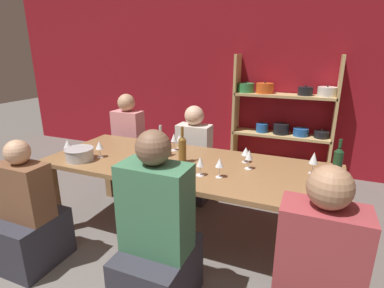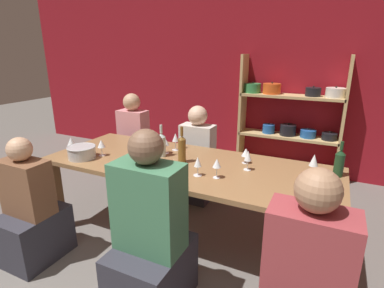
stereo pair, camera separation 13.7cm
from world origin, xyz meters
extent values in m
cube|color=maroon|center=(0.00, 3.83, 1.35)|extent=(8.80, 0.06, 2.70)
cube|color=tan|center=(-0.23, 3.63, 0.84)|extent=(0.04, 0.30, 1.67)
cube|color=tan|center=(1.09, 3.63, 0.84)|extent=(0.04, 0.30, 1.67)
cube|color=tan|center=(0.43, 3.63, 0.02)|extent=(1.32, 0.30, 0.04)
cylinder|color=gold|center=(-0.10, 3.63, 0.09)|extent=(0.22, 0.22, 0.11)
sphere|color=black|center=(-0.10, 3.63, 0.16)|extent=(0.02, 0.02, 0.02)
cylinder|color=gold|center=(0.17, 3.63, 0.08)|extent=(0.22, 0.22, 0.09)
sphere|color=black|center=(0.17, 3.63, 0.14)|extent=(0.02, 0.02, 0.02)
cylinder|color=gold|center=(0.43, 3.63, 0.09)|extent=(0.22, 0.22, 0.10)
sphere|color=black|center=(0.43, 3.63, 0.15)|extent=(0.02, 0.02, 0.02)
cylinder|color=black|center=(0.70, 3.63, 0.10)|extent=(0.20, 0.20, 0.12)
sphere|color=black|center=(0.70, 3.63, 0.17)|extent=(0.02, 0.02, 0.02)
cylinder|color=#E0561E|center=(0.96, 3.63, 0.10)|extent=(0.24, 0.24, 0.12)
sphere|color=black|center=(0.96, 3.63, 0.17)|extent=(0.02, 0.02, 0.02)
cube|color=tan|center=(0.43, 3.63, 0.58)|extent=(1.32, 0.30, 0.04)
cylinder|color=#235BAD|center=(0.17, 3.63, 0.66)|extent=(0.17, 0.17, 0.12)
sphere|color=black|center=(0.17, 3.63, 0.73)|extent=(0.02, 0.02, 0.02)
cylinder|color=black|center=(0.43, 3.63, 0.67)|extent=(0.21, 0.21, 0.15)
sphere|color=black|center=(0.43, 3.63, 0.75)|extent=(0.02, 0.02, 0.02)
cylinder|color=#235BAD|center=(0.70, 3.63, 0.65)|extent=(0.20, 0.20, 0.10)
sphere|color=black|center=(0.70, 3.63, 0.71)|extent=(0.02, 0.02, 0.02)
cylinder|color=black|center=(0.96, 3.63, 0.64)|extent=(0.19, 0.19, 0.09)
sphere|color=black|center=(0.96, 3.63, 0.70)|extent=(0.02, 0.02, 0.02)
cube|color=tan|center=(0.43, 3.63, 1.13)|extent=(1.32, 0.30, 0.04)
cylinder|color=#338447|center=(-0.10, 3.63, 1.21)|extent=(0.23, 0.23, 0.13)
sphere|color=black|center=(-0.10, 3.63, 1.29)|extent=(0.02, 0.02, 0.02)
cylinder|color=#E0561E|center=(0.17, 3.63, 1.22)|extent=(0.24, 0.24, 0.14)
sphere|color=black|center=(0.17, 3.63, 1.30)|extent=(0.02, 0.02, 0.02)
cylinder|color=black|center=(0.70, 3.63, 1.21)|extent=(0.19, 0.19, 0.11)
sphere|color=black|center=(0.70, 3.63, 1.27)|extent=(0.02, 0.02, 0.02)
cylinder|color=silver|center=(0.96, 3.63, 1.21)|extent=(0.24, 0.24, 0.12)
sphere|color=black|center=(0.96, 3.63, 1.28)|extent=(0.02, 0.02, 0.02)
cube|color=olive|center=(-0.15, 1.68, 0.74)|extent=(2.60, 0.99, 0.04)
cube|color=olive|center=(-1.37, 1.26, 0.36)|extent=(0.08, 0.08, 0.72)
cube|color=olive|center=(1.07, 1.26, 0.36)|extent=(0.08, 0.08, 0.72)
cube|color=olive|center=(-1.37, 2.09, 0.36)|extent=(0.08, 0.08, 0.72)
cube|color=olive|center=(1.07, 2.09, 0.36)|extent=(0.08, 0.08, 0.72)
cylinder|color=#B7BABC|center=(-1.09, 1.37, 0.81)|extent=(0.25, 0.25, 0.11)
torus|color=#B7BABC|center=(-1.09, 1.37, 0.87)|extent=(0.26, 0.26, 0.01)
cylinder|color=#19381E|center=(1.06, 1.94, 0.85)|extent=(0.08, 0.08, 0.18)
cone|color=#19381E|center=(1.06, 1.94, 0.96)|extent=(0.08, 0.08, 0.03)
cylinder|color=#19381E|center=(1.06, 1.94, 1.01)|extent=(0.03, 0.03, 0.07)
cylinder|color=brown|center=(-0.20, 1.67, 0.86)|extent=(0.07, 0.07, 0.21)
cone|color=brown|center=(-0.20, 1.67, 0.99)|extent=(0.07, 0.07, 0.03)
cylinder|color=brown|center=(-0.20, 1.67, 1.04)|extent=(0.03, 0.03, 0.08)
cylinder|color=#B2C6C1|center=(-0.45, 1.73, 0.85)|extent=(0.08, 0.08, 0.19)
cone|color=#B2C6C1|center=(-0.45, 1.73, 0.97)|extent=(0.08, 0.08, 0.04)
cylinder|color=#B2C6C1|center=(-0.45, 1.73, 1.02)|extent=(0.03, 0.03, 0.08)
cylinder|color=white|center=(0.05, 1.46, 0.76)|extent=(0.07, 0.07, 0.00)
cylinder|color=white|center=(0.05, 1.46, 0.80)|extent=(0.01, 0.01, 0.08)
cone|color=white|center=(0.05, 1.46, 0.88)|extent=(0.06, 0.06, 0.08)
cylinder|color=white|center=(0.20, 1.48, 0.76)|extent=(0.06, 0.06, 0.00)
cylinder|color=white|center=(0.20, 1.48, 0.80)|extent=(0.01, 0.01, 0.09)
cone|color=white|center=(0.20, 1.48, 0.88)|extent=(0.07, 0.07, 0.07)
cylinder|color=beige|center=(0.20, 1.48, 0.86)|extent=(0.04, 0.04, 0.03)
cylinder|color=white|center=(-1.29, 1.43, 0.76)|extent=(0.07, 0.07, 0.00)
cylinder|color=white|center=(-1.29, 1.43, 0.79)|extent=(0.01, 0.01, 0.07)
cone|color=white|center=(-1.29, 1.43, 0.87)|extent=(0.08, 0.08, 0.09)
cylinder|color=maroon|center=(-1.29, 1.43, 0.85)|extent=(0.05, 0.05, 0.03)
cylinder|color=white|center=(0.88, 1.85, 0.76)|extent=(0.06, 0.06, 0.00)
cylinder|color=white|center=(0.88, 1.85, 0.80)|extent=(0.01, 0.01, 0.08)
cone|color=white|center=(0.88, 1.85, 0.89)|extent=(0.07, 0.07, 0.10)
cylinder|color=white|center=(0.32, 1.90, 0.76)|extent=(0.06, 0.06, 0.00)
cylinder|color=white|center=(0.32, 1.90, 0.79)|extent=(0.01, 0.01, 0.06)
cone|color=white|center=(0.32, 1.90, 0.86)|extent=(0.08, 0.08, 0.07)
cylinder|color=maroon|center=(0.32, 1.90, 0.84)|extent=(0.04, 0.04, 0.03)
cylinder|color=white|center=(-0.40, 2.03, 0.76)|extent=(0.06, 0.06, 0.00)
cylinder|color=white|center=(-0.40, 2.03, 0.80)|extent=(0.01, 0.01, 0.08)
cone|color=white|center=(-0.40, 2.03, 0.87)|extent=(0.06, 0.06, 0.07)
cylinder|color=beige|center=(-0.40, 2.03, 0.86)|extent=(0.03, 0.03, 0.03)
cylinder|color=white|center=(-0.97, 1.50, 0.76)|extent=(0.06, 0.06, 0.00)
cylinder|color=white|center=(-0.97, 1.50, 0.80)|extent=(0.01, 0.01, 0.08)
cone|color=white|center=(-0.97, 1.50, 0.88)|extent=(0.07, 0.07, 0.07)
cylinder|color=maroon|center=(-0.97, 1.50, 0.86)|extent=(0.04, 0.04, 0.03)
cylinder|color=white|center=(0.38, 1.75, 0.76)|extent=(0.06, 0.06, 0.00)
cylinder|color=white|center=(0.38, 1.75, 0.80)|extent=(0.01, 0.01, 0.08)
cone|color=white|center=(0.38, 1.75, 0.88)|extent=(0.06, 0.06, 0.08)
cylinder|color=white|center=(0.91, 1.46, 0.76)|extent=(0.06, 0.06, 0.00)
cylinder|color=white|center=(0.91, 1.46, 0.80)|extent=(0.01, 0.01, 0.09)
cone|color=white|center=(0.91, 1.46, 0.89)|extent=(0.08, 0.08, 0.09)
cylinder|color=white|center=(-0.46, 1.83, 0.76)|extent=(0.07, 0.07, 0.00)
cylinder|color=white|center=(-0.46, 1.83, 0.80)|extent=(0.01, 0.01, 0.08)
cone|color=white|center=(-0.46, 1.83, 0.88)|extent=(0.08, 0.08, 0.07)
cylinder|color=beige|center=(-0.46, 1.83, 0.86)|extent=(0.04, 0.04, 0.03)
cylinder|color=white|center=(-0.42, 1.95, 0.76)|extent=(0.07, 0.07, 0.00)
cylinder|color=white|center=(-0.42, 1.95, 0.81)|extent=(0.01, 0.01, 0.09)
cone|color=white|center=(-0.42, 1.95, 0.89)|extent=(0.07, 0.07, 0.08)
cube|color=#2D2D38|center=(-0.02, 0.86, 0.23)|extent=(0.45, 0.56, 0.46)
cube|color=#3D7551|center=(-0.02, 0.86, 0.76)|extent=(0.45, 0.25, 0.60)
sphere|color=brown|center=(-0.02, 0.86, 1.16)|extent=(0.22, 0.22, 0.22)
cube|color=#2D2D38|center=(-1.30, 2.44, 0.25)|extent=(0.37, 0.46, 0.50)
cube|color=pink|center=(-1.30, 2.44, 0.75)|extent=(0.37, 0.20, 0.51)
sphere|color=tan|center=(-1.30, 2.44, 1.11)|extent=(0.21, 0.21, 0.21)
cube|color=#2D2D38|center=(-1.19, 0.85, 0.21)|extent=(0.40, 0.50, 0.43)
cube|color=brown|center=(-1.19, 0.85, 0.66)|extent=(0.40, 0.22, 0.46)
sphere|color=tan|center=(-1.19, 0.85, 0.98)|extent=(0.19, 0.19, 0.19)
cube|color=#2D2D38|center=(-0.42, 2.48, 0.22)|extent=(0.39, 0.49, 0.43)
cube|color=silver|center=(-0.42, 2.48, 0.67)|extent=(0.39, 0.22, 0.47)
sphere|color=beige|center=(-0.42, 2.48, 1.01)|extent=(0.22, 0.22, 0.22)
cube|color=#99383D|center=(0.95, 0.82, 0.72)|extent=(0.42, 0.23, 0.55)
sphere|color=#9E7556|center=(0.95, 0.82, 1.10)|extent=(0.22, 0.22, 0.22)
camera|label=1|loc=(0.85, -0.62, 1.72)|focal=28.00mm
camera|label=2|loc=(0.97, -0.56, 1.72)|focal=28.00mm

